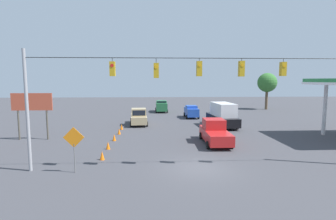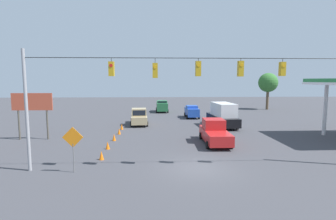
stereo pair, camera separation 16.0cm
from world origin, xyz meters
The scene contains 15 objects.
ground_plane centered at (0.00, 0.00, 0.00)m, with size 140.00×140.00×0.00m, color #3D3D42.
overhead_signal_span centered at (-0.01, -0.06, 5.03)m, with size 21.33×0.38×7.54m.
pickup_truck_red_crossing_near centered at (-2.63, -6.65, 0.98)m, with size 2.25×5.57×2.12m.
sedan_green_withflow_deep centered at (1.57, -29.97, 1.06)m, with size 2.16×4.52×2.03m.
pickup_truck_tan_withflow_far centered at (4.80, -16.79, 0.97)m, with size 2.45×5.19×2.12m.
sedan_blue_oncoming_deep centered at (-2.75, -22.59, 0.96)m, with size 1.98×4.07×1.84m.
box_truck_black_oncoming_far centered at (-5.49, -14.98, 1.43)m, with size 2.77×6.85×2.90m.
traffic_cone_nearest centered at (6.53, -2.11, 0.32)m, with size 0.34×0.34×0.64m, color orange.
traffic_cone_second centered at (6.62, -4.99, 0.32)m, with size 0.34×0.34×0.64m, color orange.
traffic_cone_third centered at (6.57, -7.99, 0.32)m, with size 0.34×0.34×0.64m, color orange.
traffic_cone_fourth centered at (6.51, -10.94, 0.32)m, with size 0.34×0.34×0.64m, color orange.
traffic_cone_fifth centered at (6.58, -13.56, 0.32)m, with size 0.34×0.34×0.64m, color orange.
roadside_billboard centered at (14.33, -8.91, 3.26)m, with size 3.78×0.16×4.44m.
work_zone_sign centered at (7.69, 0.41, 1.99)m, with size 1.27×0.06×2.84m.
tree_horizon_left centered at (-18.76, -32.97, 5.10)m, with size 3.64×3.64×6.99m.
Camera 2 is at (2.62, 16.25, 5.67)m, focal length 28.00 mm.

